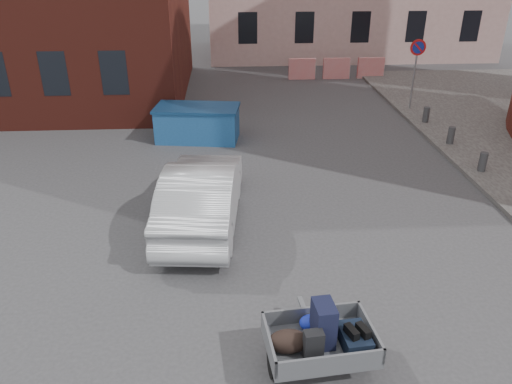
{
  "coord_description": "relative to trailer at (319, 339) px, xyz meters",
  "views": [
    {
      "loc": [
        -1.2,
        -9.22,
        5.89
      ],
      "look_at": [
        -0.62,
        0.43,
        1.1
      ],
      "focal_mm": 35.0,
      "sensor_mm": 36.0,
      "label": 1
    }
  ],
  "objects": [
    {
      "name": "dumpster",
      "position": [
        -2.28,
        10.35,
        -0.03
      ],
      "size": [
        2.91,
        1.78,
        1.15
      ],
      "rotation": [
        0.0,
        0.0,
        -0.14
      ],
      "color": "#1F5697",
      "rests_on": "ground"
    },
    {
      "name": "ground",
      "position": [
        -0.09,
        3.58,
        -0.61
      ],
      "size": [
        120.0,
        120.0,
        0.0
      ],
      "primitive_type": "plane",
      "color": "#38383A",
      "rests_on": "ground"
    },
    {
      "name": "trailer",
      "position": [
        0.0,
        0.0,
        0.0
      ],
      "size": [
        1.71,
        1.88,
        1.2
      ],
      "rotation": [
        0.0,
        0.0,
        0.1
      ],
      "color": "black",
      "rests_on": "ground"
    },
    {
      "name": "bollards",
      "position": [
        5.91,
        6.98,
        -0.21
      ],
      "size": [
        0.22,
        9.02,
        0.55
      ],
      "color": "#3A3A3D",
      "rests_on": "sidewalk"
    },
    {
      "name": "barriers",
      "position": [
        4.11,
        18.58,
        -0.11
      ],
      "size": [
        4.7,
        0.18,
        1.0
      ],
      "color": "red",
      "rests_on": "ground"
    },
    {
      "name": "silver_car",
      "position": [
        -1.92,
        4.68,
        0.15
      ],
      "size": [
        1.99,
        4.69,
        1.51
      ],
      "primitive_type": "imported",
      "rotation": [
        0.0,
        0.0,
        3.05
      ],
      "color": "#A5A7AC",
      "rests_on": "ground"
    },
    {
      "name": "no_parking_sign",
      "position": [
        5.91,
        13.07,
        1.41
      ],
      "size": [
        0.6,
        0.09,
        2.65
      ],
      "color": "gray",
      "rests_on": "sidewalk"
    }
  ]
}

